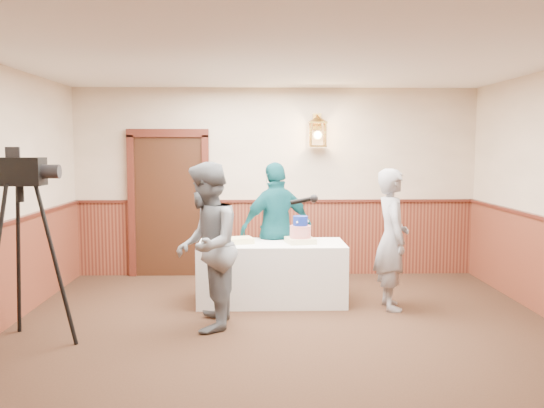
% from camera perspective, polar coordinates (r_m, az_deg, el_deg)
% --- Properties ---
extents(ground, '(7.00, 7.00, 0.00)m').
position_cam_1_polar(ground, '(5.47, 1.73, -14.95)').
color(ground, '#331E13').
rests_on(ground, ground).
extents(room_shell, '(6.02, 7.02, 2.81)m').
position_cam_1_polar(room_shell, '(5.59, 0.96, 1.50)').
color(room_shell, tan).
rests_on(room_shell, ground).
extents(display_table, '(1.80, 0.80, 0.75)m').
position_cam_1_polar(display_table, '(7.19, -0.04, -6.80)').
color(display_table, white).
rests_on(display_table, ground).
extents(tiered_cake, '(0.39, 0.39, 0.33)m').
position_cam_1_polar(tiered_cake, '(7.08, 2.83, -2.83)').
color(tiered_cake, beige).
rests_on(tiered_cake, display_table).
extents(sheet_cake_yellow, '(0.39, 0.34, 0.07)m').
position_cam_1_polar(sheet_cake_yellow, '(7.09, -3.32, -3.62)').
color(sheet_cake_yellow, '#DFCF85').
rests_on(sheet_cake_yellow, display_table).
extents(sheet_cake_green, '(0.31, 0.27, 0.06)m').
position_cam_1_polar(sheet_cake_green, '(7.26, -5.75, -3.43)').
color(sheet_cake_green, '#AADA99').
rests_on(sheet_cake_green, display_table).
extents(interviewer, '(1.51, 0.88, 1.77)m').
position_cam_1_polar(interviewer, '(6.11, -6.53, -4.17)').
color(interviewer, slate).
rests_on(interviewer, ground).
extents(baker, '(0.41, 0.62, 1.68)m').
position_cam_1_polar(baker, '(6.98, 11.77, -3.42)').
color(baker, gray).
rests_on(baker, ground).
extents(assistant_p, '(1.10, 0.80, 1.73)m').
position_cam_1_polar(assistant_p, '(7.48, 0.48, -2.48)').
color(assistant_p, '#0F4E57').
rests_on(assistant_p, ground).
extents(tv_camera_rig, '(0.71, 0.67, 1.83)m').
position_cam_1_polar(tv_camera_rig, '(6.06, -23.41, -5.32)').
color(tv_camera_rig, black).
rests_on(tv_camera_rig, ground).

